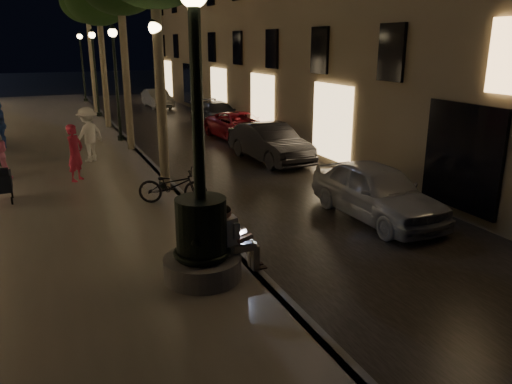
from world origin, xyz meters
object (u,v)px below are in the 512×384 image
tree_third (98,1)px  tree_far (87,3)px  lamp_curb_c (94,62)px  fountain_lamppost (201,225)px  lamp_curb_d (82,58)px  car_fifth (157,98)px  seated_man_laptop (234,236)px  lamp_curb_a (158,82)px  car_rear (217,114)px  pedestrian_blue (0,124)px  car_front (377,191)px  bicycle (173,186)px  pedestrian_red (75,153)px  car_third (240,126)px  lamp_curb_b (115,68)px  pedestrian_white (88,135)px  car_second (270,143)px  stroller (2,182)px

tree_third → tree_far: (0.08, 6.00, 0.29)m
lamp_curb_c → fountain_lamppost: bearing=-91.8°
lamp_curb_d → car_fifth: 6.33m
seated_man_laptop → lamp_curb_a: (0.09, 6.00, 2.34)m
car_rear → pedestrian_blue: 10.41m
lamp_curb_a → car_front: lamp_curb_a is taller
seated_man_laptop → tree_third: size_ratio=0.18×
tree_far → pedestrian_blue: size_ratio=4.02×
bicycle → pedestrian_red: bearing=57.8°
seated_man_laptop → tree_third: 18.75m
fountain_lamppost → car_fifth: fountain_lamppost is taller
lamp_curb_a → car_third: 9.18m
lamp_curb_b → car_rear: lamp_curb_b is taller
seated_man_laptop → pedestrian_blue: 15.04m
fountain_lamppost → lamp_curb_b: bearing=87.1°
car_rear → tree_third: bearing=165.7°
car_front → pedestrian_white: bearing=124.2°
fountain_lamppost → pedestrian_blue: size_ratio=2.79×
lamp_curb_a → car_third: bearing=53.8°
car_third → pedestrian_blue: 9.90m
fountain_lamppost → pedestrian_red: bearing=101.2°
lamp_curb_c → bicycle: lamp_curb_c is taller
car_third → bicycle: bearing=-125.4°
pedestrian_blue → bicycle: size_ratio=1.03×
lamp_curb_a → car_second: size_ratio=1.14×
car_second → bicycle: bearing=-143.8°
fountain_lamppost → lamp_curb_d: fountain_lamppost is taller
seated_man_laptop → car_second: (4.71, 8.63, -0.20)m
tree_far → lamp_curb_d: (-0.08, 6.00, -3.20)m
tree_far → car_front: tree_far is taller
tree_third → pedestrian_red: tree_third is taller
stroller → bicycle: 4.50m
tree_far → stroller: (-4.29, -17.68, -5.67)m
lamp_curb_d → car_second: bearing=-77.8°
tree_far → car_rear: tree_far is taller
pedestrian_red → pedestrian_white: pedestrian_white is taller
fountain_lamppost → lamp_curb_d: size_ratio=1.08×
lamp_curb_a → lamp_curb_d: (0.00, 24.00, 0.00)m
tree_third → car_second: bearing=-63.8°
car_second → pedestrian_white: size_ratio=2.21×
pedestrian_white → bicycle: 6.14m
car_third → pedestrian_white: size_ratio=2.29×
lamp_curb_c → tree_third: bearing=-90.0°
fountain_lamppost → bicycle: fountain_lamppost is taller
car_front → car_third: bearing=85.0°
stroller → bicycle: stroller is taller
car_front → pedestrian_white: 10.49m
car_second → pedestrian_red: bearing=-178.5°
lamp_curb_b → pedestrian_red: 6.90m
car_rear → pedestrian_red: (-7.69, -9.16, 0.43)m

